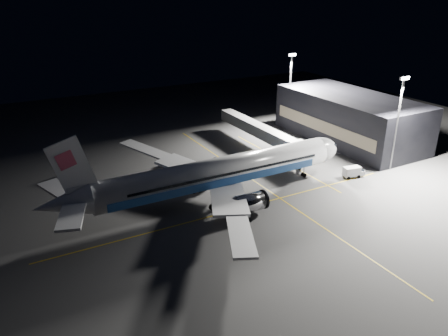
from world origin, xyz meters
TOP-DOWN VIEW (x-y plane):
  - ground at (0.00, 0.00)m, footprint 200.00×200.00m
  - guide_line_main at (10.00, 0.00)m, footprint 0.25×80.00m
  - guide_line_cross at (0.00, -6.00)m, footprint 70.00×0.25m
  - guide_line_side at (22.00, 10.00)m, footprint 0.25×40.00m
  - airliner at (-1.08, 0.00)m, footprint 61.48×54.22m
  - terminal at (45.98, 14.00)m, footprint 18.12×40.00m
  - jet_bridge at (22.00, 18.06)m, footprint 3.60×34.40m
  - floodlight_mast_north at (40.00, 31.99)m, footprint 2.40×0.68m
  - floodlight_mast_south at (40.00, -6.01)m, footprint 2.40×0.67m
  - service_truck at (29.55, -5.31)m, footprint 4.91×2.65m
  - baggage_tug at (-2.10, 20.53)m, footprint 2.81×2.49m
  - safety_cone_a at (-2.89, 4.00)m, footprint 0.36×0.36m
  - safety_cone_b at (-5.51, 11.13)m, footprint 0.43×0.43m
  - safety_cone_c at (0.80, 10.54)m, footprint 0.43×0.43m

SIDE VIEW (x-z plane):
  - ground at x=0.00m, z-range 0.00..0.00m
  - guide_line_main at x=10.00m, z-range 0.00..0.01m
  - guide_line_cross at x=0.00m, z-range 0.00..0.01m
  - guide_line_side at x=22.00m, z-range 0.00..0.01m
  - safety_cone_a at x=-2.89m, z-range 0.00..0.54m
  - safety_cone_b at x=-5.51m, z-range 0.00..0.65m
  - safety_cone_c at x=0.80m, z-range 0.00..0.65m
  - baggage_tug at x=-2.10m, z-range -0.07..1.66m
  - service_truck at x=29.55m, z-range 0.08..2.47m
  - jet_bridge at x=22.00m, z-range 1.43..7.73m
  - airliner at x=-1.08m, z-range -3.16..13.48m
  - terminal at x=45.98m, z-range 0.00..12.00m
  - floodlight_mast_north at x=40.00m, z-range 2.02..22.72m
  - floodlight_mast_south at x=40.00m, z-range 2.02..22.72m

